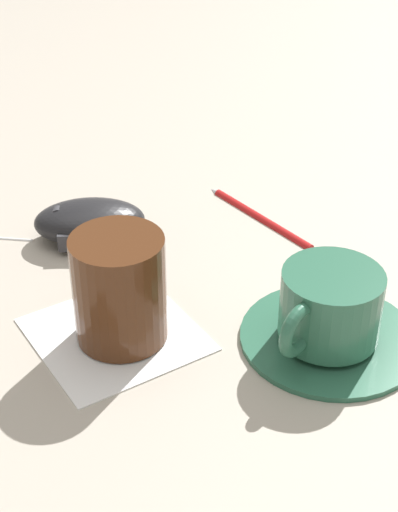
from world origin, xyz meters
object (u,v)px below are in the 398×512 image
at_px(coffee_cup, 329,306).
at_px(computer_mouse, 90,221).
at_px(saucer, 329,336).
at_px(drinking_glass, 119,289).
at_px(pen, 259,214).

distance_m(coffee_cup, computer_mouse, 0.26).
xyz_separation_m(saucer, coffee_cup, (-0.00, 0.01, 0.03)).
xyz_separation_m(coffee_cup, drinking_glass, (0.05, 0.15, 0.01)).
bearing_deg(computer_mouse, coffee_cup, -141.68).
relative_size(saucer, coffee_cup, 1.49).
xyz_separation_m(saucer, computer_mouse, (0.20, 0.17, 0.01)).
distance_m(saucer, pen, 0.20).
bearing_deg(computer_mouse, drinking_glass, -177.68).
xyz_separation_m(computer_mouse, drinking_glass, (-0.16, -0.01, 0.03)).
distance_m(saucer, coffee_cup, 0.03).
bearing_deg(drinking_glass, coffee_cup, -107.28).
bearing_deg(saucer, coffee_cup, 128.52).
xyz_separation_m(saucer, drinking_glass, (0.04, 0.16, 0.04)).
distance_m(computer_mouse, pen, 0.17).
bearing_deg(computer_mouse, saucer, -140.15).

